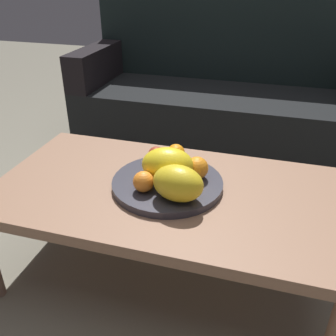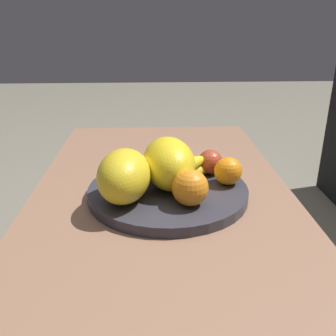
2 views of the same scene
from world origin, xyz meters
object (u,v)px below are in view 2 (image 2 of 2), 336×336
fruit_bowl (168,192)px  melon_smaller_beside (169,163)px  orange_front (133,165)px  apple_front (210,162)px  coffee_table (163,210)px  melon_large_front (124,176)px  banana_bunch (189,173)px  orange_left (228,171)px  orange_right (190,188)px

fruit_bowl → melon_smaller_beside: (-0.01, 0.00, 0.07)m
orange_front → apple_front: 0.20m
coffee_table → fruit_bowl: fruit_bowl is taller
melon_large_front → melon_smaller_beside: (-0.07, 0.10, 0.00)m
orange_front → melon_smaller_beside: bearing=59.2°
orange_front → banana_bunch: bearing=74.7°
orange_left → banana_bunch: size_ratio=0.41×
orange_right → banana_bunch: (-0.11, 0.01, -0.01)m
coffee_table → banana_bunch: 0.11m
orange_left → banana_bunch: 0.10m
melon_large_front → orange_left: bearing=106.7°
melon_smaller_beside → orange_left: bearing=92.1°
orange_left → apple_front: size_ratio=1.06×
orange_left → apple_front: (-0.07, -0.03, -0.00)m
orange_left → orange_right: 0.15m
fruit_bowl → apple_front: (-0.08, 0.11, 0.04)m
orange_front → banana_bunch: 0.14m
orange_right → melon_smaller_beside: bearing=-156.8°
apple_front → banana_bunch: bearing=-46.9°
coffee_table → melon_large_front: (0.06, -0.09, 0.12)m
melon_large_front → banana_bunch: size_ratio=1.00×
orange_left → coffee_table: bearing=-86.4°
orange_front → apple_front: bearing=95.8°
orange_left → melon_large_front: bearing=-73.3°
orange_front → fruit_bowl: bearing=55.6°
fruit_bowl → orange_right: (0.09, 0.04, 0.05)m
melon_large_front → orange_front: (-0.12, 0.01, -0.02)m
coffee_table → orange_right: orange_right is taller
coffee_table → fruit_bowl: (0.00, 0.01, 0.05)m
fruit_bowl → banana_bunch: (-0.02, 0.05, 0.04)m
orange_front → orange_left: 0.24m
apple_front → banana_bunch: 0.09m
fruit_bowl → melon_large_front: (0.06, -0.10, 0.07)m
melon_smaller_beside → orange_right: melon_smaller_beside is taller
banana_bunch → orange_left: bearing=84.5°
coffee_table → apple_front: (-0.08, 0.13, 0.10)m
coffee_table → melon_large_front: bearing=-53.6°
melon_large_front → orange_right: melon_large_front is taller
melon_large_front → banana_bunch: bearing=118.7°
fruit_bowl → coffee_table: bearing=-98.5°
coffee_table → melon_large_front: melon_large_front is taller
fruit_bowl → melon_smaller_beside: 0.07m
coffee_table → orange_left: bearing=93.6°
banana_bunch → melon_smaller_beside: bearing=-73.7°
melon_large_front → orange_front: 0.12m
melon_smaller_beside → orange_front: size_ratio=2.52×
fruit_bowl → orange_left: 0.16m
melon_large_front → orange_left: melon_large_front is taller
orange_front → apple_front: orange_front is taller
fruit_bowl → melon_large_front: size_ratio=2.34×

